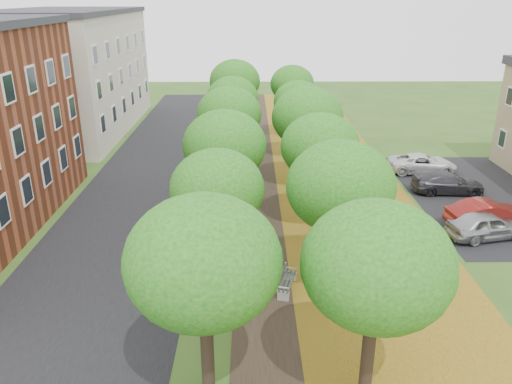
{
  "coord_description": "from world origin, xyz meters",
  "views": [
    {
      "loc": [
        -0.88,
        -12.06,
        11.45
      ],
      "look_at": [
        -0.64,
        10.63,
        2.5
      ],
      "focal_mm": 35.0,
      "sensor_mm": 36.0,
      "label": 1
    }
  ],
  "objects_px": {
    "bench": "(286,281)",
    "car_silver": "(487,225)",
    "car_grey": "(448,183)",
    "car_red": "(489,214)",
    "car_white": "(422,163)"
  },
  "relations": [
    {
      "from": "car_grey",
      "to": "bench",
      "type": "bearing_deg",
      "value": 137.91
    },
    {
      "from": "car_silver",
      "to": "car_red",
      "type": "height_order",
      "value": "car_red"
    },
    {
      "from": "car_red",
      "to": "car_grey",
      "type": "distance_m",
      "value": 4.96
    },
    {
      "from": "bench",
      "to": "car_silver",
      "type": "height_order",
      "value": "car_silver"
    },
    {
      "from": "car_red",
      "to": "car_grey",
      "type": "height_order",
      "value": "car_red"
    },
    {
      "from": "car_silver",
      "to": "car_white",
      "type": "relative_size",
      "value": 0.89
    },
    {
      "from": "car_red",
      "to": "car_white",
      "type": "xyz_separation_m",
      "value": [
        -0.65,
        8.84,
        -0.08
      ]
    },
    {
      "from": "car_silver",
      "to": "car_grey",
      "type": "xyz_separation_m",
      "value": [
        0.33,
        6.22,
        -0.06
      ]
    },
    {
      "from": "car_silver",
      "to": "bench",
      "type": "bearing_deg",
      "value": 102.18
    },
    {
      "from": "bench",
      "to": "car_silver",
      "type": "bearing_deg",
      "value": -50.05
    },
    {
      "from": "car_silver",
      "to": "car_red",
      "type": "distance_m",
      "value": 1.43
    },
    {
      "from": "car_silver",
      "to": "car_red",
      "type": "relative_size",
      "value": 0.94
    },
    {
      "from": "bench",
      "to": "car_silver",
      "type": "relative_size",
      "value": 0.44
    },
    {
      "from": "car_silver",
      "to": "car_white",
      "type": "height_order",
      "value": "car_silver"
    },
    {
      "from": "bench",
      "to": "car_white",
      "type": "relative_size",
      "value": 0.39
    }
  ]
}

